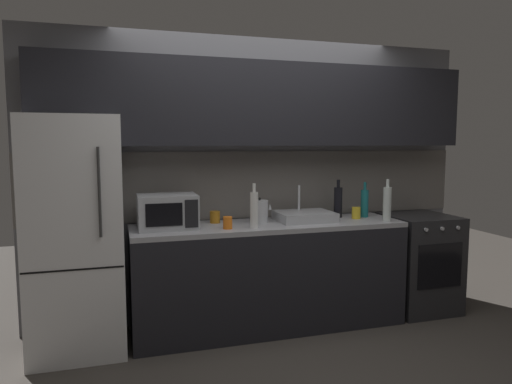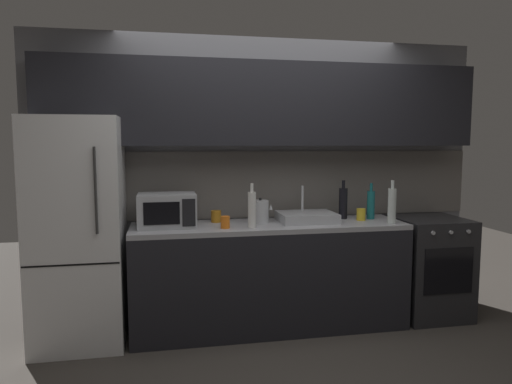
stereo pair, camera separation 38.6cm
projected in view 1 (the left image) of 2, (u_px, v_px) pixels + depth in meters
ground_plane at (311, 376)px, 3.17m from camera, size 10.00×10.00×0.00m
back_wall at (259, 146)px, 4.14m from camera, size 4.03×0.44×2.50m
counter_run at (269, 275)px, 3.98m from camera, size 2.29×0.60×0.90m
refrigerator at (76, 235)px, 3.49m from camera, size 0.68×0.69×1.77m
oven_range at (419, 262)px, 4.40m from camera, size 0.60×0.62×0.90m
microwave at (167, 211)px, 3.69m from camera, size 0.46×0.35×0.27m
sink_basin at (304, 216)px, 4.05m from camera, size 0.48×0.38×0.30m
kettle at (260, 212)px, 3.93m from camera, size 0.18×0.14×0.22m
wine_bottle_white at (254, 209)px, 3.71m from camera, size 0.06×0.06×0.36m
wine_bottle_teal at (365, 203)px, 4.25m from camera, size 0.07×0.07×0.32m
wine_bottle_dark at (338, 202)px, 4.23m from camera, size 0.08×0.08×0.34m
wine_bottle_clear at (387, 204)px, 4.02m from camera, size 0.07×0.07×0.37m
mug_amber at (215, 217)px, 3.94m from camera, size 0.09×0.09×0.10m
mug_orange at (228, 223)px, 3.67m from camera, size 0.07×0.07×0.10m
mug_yellow at (356, 213)px, 4.16m from camera, size 0.08×0.08×0.10m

